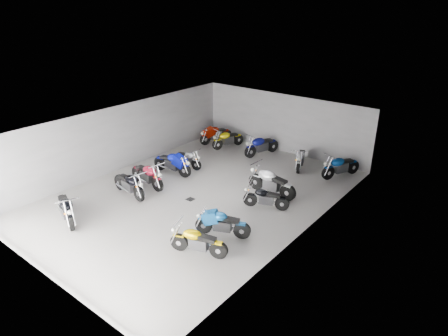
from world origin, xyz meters
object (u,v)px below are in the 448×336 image
(motorcycle_left_f, at_px, (187,159))
(motorcycle_right_c, at_px, (222,223))
(motorcycle_back_a, at_px, (215,134))
(motorcycle_right_e, at_px, (266,198))
(motorcycle_left_c, at_px, (129,184))
(motorcycle_left_e, at_px, (172,163))
(motorcycle_left_d, at_px, (147,175))
(motorcycle_back_f, at_px, (340,166))
(motorcycle_back_e, at_px, (301,158))
(motorcycle_back_b, at_px, (228,139))
(drain_grate, at_px, (190,199))
(motorcycle_back_c, at_px, (261,145))
(motorcycle_right_b, at_px, (198,241))
(motorcycle_right_f, at_px, (271,182))
(motorcycle_left_a, at_px, (66,208))

(motorcycle_left_f, bearing_deg, motorcycle_right_c, 53.51)
(motorcycle_left_f, xyz_separation_m, motorcycle_back_a, (-1.24, 3.75, 0.07))
(motorcycle_right_e, bearing_deg, motorcycle_left_f, 55.71)
(motorcycle_left_c, xyz_separation_m, motorcycle_left_e, (-0.21, 2.81, 0.01))
(motorcycle_left_d, distance_m, motorcycle_back_f, 9.08)
(motorcycle_left_d, height_order, motorcycle_right_c, motorcycle_left_d)
(motorcycle_back_e, height_order, motorcycle_back_f, motorcycle_back_f)
(motorcycle_right_e, bearing_deg, motorcycle_back_b, 27.58)
(motorcycle_back_a, xyz_separation_m, motorcycle_back_e, (5.75, -0.25, -0.01))
(drain_grate, xyz_separation_m, motorcycle_left_e, (-2.52, 1.46, 0.54))
(motorcycle_left_c, bearing_deg, motorcycle_back_b, -169.55)
(motorcycle_right_c, bearing_deg, motorcycle_back_f, -32.92)
(motorcycle_back_b, xyz_separation_m, motorcycle_back_c, (2.15, 0.22, 0.04))
(drain_grate, relative_size, motorcycle_right_c, 0.17)
(motorcycle_left_f, relative_size, motorcycle_back_b, 0.92)
(motorcycle_left_f, xyz_separation_m, motorcycle_right_c, (5.34, -3.80, 0.04))
(motorcycle_left_f, bearing_deg, motorcycle_back_c, 151.16)
(drain_grate, height_order, motorcycle_left_e, motorcycle_left_e)
(motorcycle_right_b, bearing_deg, drain_grate, 27.13)
(motorcycle_right_b, distance_m, motorcycle_back_a, 11.14)
(motorcycle_back_c, bearing_deg, drain_grate, 111.54)
(motorcycle_right_f, height_order, motorcycle_back_a, motorcycle_right_f)
(motorcycle_right_e, bearing_deg, motorcycle_left_e, 66.29)
(drain_grate, xyz_separation_m, motorcycle_left_c, (-2.31, -1.35, 0.53))
(motorcycle_left_c, relative_size, motorcycle_back_b, 1.09)
(motorcycle_back_a, bearing_deg, drain_grate, 137.66)
(motorcycle_left_e, height_order, motorcycle_right_e, motorcycle_left_e)
(motorcycle_back_a, bearing_deg, motorcycle_right_c, 147.49)
(motorcycle_left_c, height_order, motorcycle_left_e, motorcycle_left_e)
(motorcycle_right_e, bearing_deg, motorcycle_right_f, -0.27)
(motorcycle_left_d, distance_m, motorcycle_right_b, 5.86)
(motorcycle_back_f, bearing_deg, drain_grate, 81.71)
(motorcycle_right_b, relative_size, motorcycle_back_a, 0.93)
(motorcycle_back_e, bearing_deg, motorcycle_left_c, 37.92)
(motorcycle_right_e, xyz_separation_m, motorcycle_back_b, (-5.61, 4.65, 0.05))
(motorcycle_left_a, relative_size, motorcycle_left_d, 0.95)
(motorcycle_left_f, xyz_separation_m, motorcycle_back_b, (-0.17, 3.54, 0.05))
(motorcycle_back_a, distance_m, motorcycle_back_c, 3.22)
(motorcycle_right_c, bearing_deg, motorcycle_back_e, -17.58)
(motorcycle_left_d, height_order, motorcycle_back_a, motorcycle_left_d)
(motorcycle_right_c, xyz_separation_m, motorcycle_back_f, (1.19, 7.54, 0.04))
(drain_grate, relative_size, motorcycle_left_d, 0.14)
(drain_grate, height_order, motorcycle_back_a, motorcycle_back_a)
(motorcycle_right_b, bearing_deg, motorcycle_left_f, 26.55)
(motorcycle_left_f, relative_size, motorcycle_back_e, 0.94)
(drain_grate, xyz_separation_m, motorcycle_back_a, (-3.77, 6.23, 0.51))
(motorcycle_right_f, bearing_deg, motorcycle_left_d, 121.67)
(motorcycle_right_c, relative_size, motorcycle_back_f, 0.93)
(motorcycle_left_c, relative_size, motorcycle_right_c, 1.15)
(motorcycle_left_d, xyz_separation_m, motorcycle_back_c, (1.87, 6.47, -0.00))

